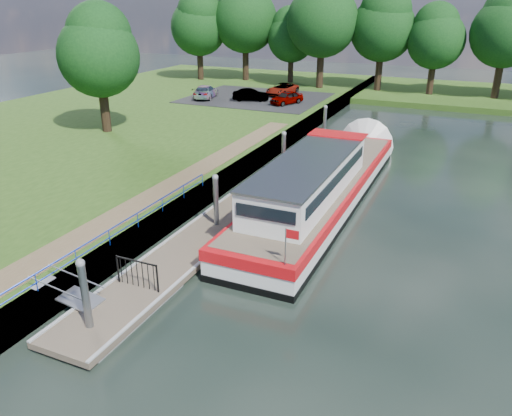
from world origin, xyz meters
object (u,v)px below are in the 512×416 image
at_px(barge, 324,183).
at_px(car_c, 206,92).
at_px(pontoon, 254,197).
at_px(car_d, 282,89).
at_px(car_b, 251,95).
at_px(car_a, 287,98).

height_order(barge, car_c, barge).
distance_m(pontoon, car_d, 29.07).
height_order(pontoon, car_c, car_c).
xyz_separation_m(car_c, car_d, (6.74, 5.02, -0.05)).
relative_size(car_c, car_d, 1.03).
relative_size(pontoon, car_b, 8.18).
xyz_separation_m(barge, car_d, (-12.61, 26.12, 0.37)).
bearing_deg(car_c, barge, 118.60).
bearing_deg(car_b, pontoon, -175.82).
bearing_deg(barge, car_d, 115.76).
bearing_deg(car_b, barge, -167.21).
distance_m(barge, car_a, 23.87).
bearing_deg(car_a, barge, -39.46).
bearing_deg(pontoon, barge, 22.48).
relative_size(car_a, car_b, 1.00).
relative_size(barge, car_d, 4.73).
bearing_deg(car_c, car_a, 168.63).
bearing_deg(car_a, car_b, -156.86).
bearing_deg(pontoon, car_a, 106.39).
height_order(car_a, car_b, car_a).
bearing_deg(car_d, barge, -55.13).
distance_m(car_a, car_b, 4.00).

